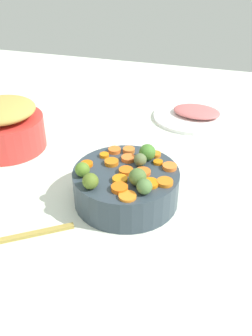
% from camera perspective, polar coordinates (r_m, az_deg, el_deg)
% --- Properties ---
extents(tabletop, '(2.40, 2.40, 0.02)m').
position_cam_1_polar(tabletop, '(0.94, -4.01, -6.11)').
color(tabletop, silver).
rests_on(tabletop, ground).
extents(serving_bowl_carrots, '(0.26, 0.26, 0.09)m').
position_cam_1_polar(serving_bowl_carrots, '(0.92, -0.00, -2.79)').
color(serving_bowl_carrots, '#303C47').
rests_on(serving_bowl_carrots, tabletop).
extents(metal_pot, '(0.24, 0.24, 0.10)m').
position_cam_1_polar(metal_pot, '(1.21, -18.15, 5.21)').
color(metal_pot, red).
rests_on(metal_pot, tabletop).
extents(stuffing_mound, '(0.20, 0.20, 0.05)m').
position_cam_1_polar(stuffing_mound, '(1.18, -18.80, 8.57)').
color(stuffing_mound, tan).
rests_on(stuffing_mound, metal_pot).
extents(carrot_slice_0, '(0.05, 0.05, 0.01)m').
position_cam_1_polar(carrot_slice_0, '(0.86, -0.94, -1.80)').
color(carrot_slice_0, orange).
rests_on(carrot_slice_0, serving_bowl_carrots).
extents(carrot_slice_1, '(0.05, 0.05, 0.01)m').
position_cam_1_polar(carrot_slice_1, '(0.83, -1.01, -3.14)').
color(carrot_slice_1, orange).
rests_on(carrot_slice_1, serving_bowl_carrots).
extents(carrot_slice_2, '(0.03, 0.03, 0.01)m').
position_cam_1_polar(carrot_slice_2, '(0.96, -3.39, 2.00)').
color(carrot_slice_2, orange).
rests_on(carrot_slice_2, serving_bowl_carrots).
extents(carrot_slice_3, '(0.05, 0.05, 0.01)m').
position_cam_1_polar(carrot_slice_3, '(0.89, 2.64, -0.63)').
color(carrot_slice_3, orange).
rests_on(carrot_slice_3, serving_bowl_carrots).
extents(carrot_slice_4, '(0.05, 0.05, 0.01)m').
position_cam_1_polar(carrot_slice_4, '(0.93, -2.27, 0.89)').
color(carrot_slice_4, orange).
rests_on(carrot_slice_4, serving_bowl_carrots).
extents(carrot_slice_5, '(0.04, 0.04, 0.01)m').
position_cam_1_polar(carrot_slice_5, '(0.86, 6.08, -2.19)').
color(carrot_slice_5, orange).
rests_on(carrot_slice_5, serving_bowl_carrots).
extents(carrot_slice_6, '(0.05, 0.05, 0.01)m').
position_cam_1_polar(carrot_slice_6, '(0.89, -0.00, -0.45)').
color(carrot_slice_6, orange).
rests_on(carrot_slice_6, serving_bowl_carrots).
extents(carrot_slice_7, '(0.05, 0.05, 0.01)m').
position_cam_1_polar(carrot_slice_7, '(0.85, 3.85, -2.23)').
color(carrot_slice_7, orange).
rests_on(carrot_slice_7, serving_bowl_carrots).
extents(carrot_slice_8, '(0.05, 0.05, 0.01)m').
position_cam_1_polar(carrot_slice_8, '(0.98, 0.45, 2.78)').
color(carrot_slice_8, orange).
rests_on(carrot_slice_8, serving_bowl_carrots).
extents(carrot_slice_9, '(0.04, 0.04, 0.01)m').
position_cam_1_polar(carrot_slice_9, '(0.93, -6.11, 0.63)').
color(carrot_slice_9, orange).
rests_on(carrot_slice_9, serving_bowl_carrots).
extents(carrot_slice_10, '(0.05, 0.05, 0.01)m').
position_cam_1_polar(carrot_slice_10, '(0.81, 0.23, -4.41)').
color(carrot_slice_10, orange).
rests_on(carrot_slice_10, serving_bowl_carrots).
extents(carrot_slice_11, '(0.05, 0.05, 0.01)m').
position_cam_1_polar(carrot_slice_11, '(0.94, 0.35, 1.51)').
color(carrot_slice_11, orange).
rests_on(carrot_slice_11, serving_bowl_carrots).
extents(carrot_slice_12, '(0.04, 0.04, 0.01)m').
position_cam_1_polar(carrot_slice_12, '(0.98, -1.58, 2.74)').
color(carrot_slice_12, orange).
rests_on(carrot_slice_12, serving_bowl_carrots).
extents(carrot_slice_13, '(0.03, 0.03, 0.01)m').
position_cam_1_polar(carrot_slice_13, '(0.93, 5.01, 0.91)').
color(carrot_slice_13, orange).
rests_on(carrot_slice_13, serving_bowl_carrots).
extents(carrot_slice_14, '(0.05, 0.05, 0.01)m').
position_cam_1_polar(carrot_slice_14, '(0.91, 6.79, 0.19)').
color(carrot_slice_14, orange).
rests_on(carrot_slice_14, serving_bowl_carrots).
extents(carrot_slice_15, '(0.03, 0.03, 0.01)m').
position_cam_1_polar(carrot_slice_15, '(0.96, 4.64, 2.14)').
color(carrot_slice_15, orange).
rests_on(carrot_slice_15, serving_bowl_carrots).
extents(brussels_sprout_0, '(0.04, 0.04, 0.04)m').
position_cam_1_polar(brussels_sprout_0, '(0.88, -6.79, -0.23)').
color(brussels_sprout_0, '#588229').
rests_on(brussels_sprout_0, serving_bowl_carrots).
extents(brussels_sprout_1, '(0.04, 0.04, 0.04)m').
position_cam_1_polar(brussels_sprout_1, '(0.84, 1.81, -1.40)').
color(brussels_sprout_1, '#4C6C32').
rests_on(brussels_sprout_1, serving_bowl_carrots).
extents(brussels_sprout_2, '(0.04, 0.04, 0.04)m').
position_cam_1_polar(brussels_sprout_2, '(0.94, 3.33, 2.44)').
color(brussels_sprout_2, '#447B2D').
rests_on(brussels_sprout_2, serving_bowl_carrots).
extents(brussels_sprout_3, '(0.04, 0.04, 0.04)m').
position_cam_1_polar(brussels_sprout_3, '(0.83, -5.43, -2.07)').
color(brussels_sprout_3, '#577024').
rests_on(brussels_sprout_3, serving_bowl_carrots).
extents(brussels_sprout_4, '(0.04, 0.04, 0.04)m').
position_cam_1_polar(brussels_sprout_4, '(0.82, 2.89, -2.89)').
color(brussels_sprout_4, '#50763D').
rests_on(brussels_sprout_4, serving_bowl_carrots).
extents(brussels_sprout_5, '(0.03, 0.03, 0.03)m').
position_cam_1_polar(brussels_sprout_5, '(0.91, 2.22, 1.29)').
color(brussels_sprout_5, '#5A6B40').
rests_on(brussels_sprout_5, serving_bowl_carrots).
extents(wooden_spoon, '(0.17, 0.22, 0.01)m').
position_cam_1_polar(wooden_spoon, '(0.87, -19.06, -10.62)').
color(wooden_spoon, '#A89041').
rests_on(wooden_spoon, tabletop).
extents(ham_plate, '(0.28, 0.28, 0.01)m').
position_cam_1_polar(ham_plate, '(1.39, 10.10, 7.81)').
color(ham_plate, white).
rests_on(ham_plate, tabletop).
extents(ham_slice_main, '(0.15, 0.19, 0.03)m').
position_cam_1_polar(ham_slice_main, '(1.39, 10.92, 8.62)').
color(ham_slice_main, '#CD6968').
rests_on(ham_slice_main, ham_plate).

